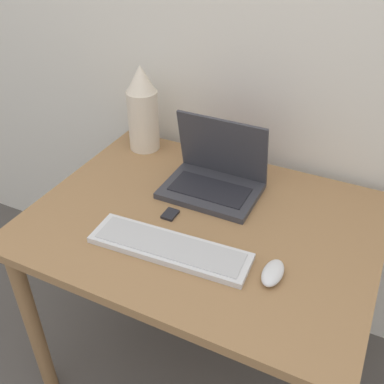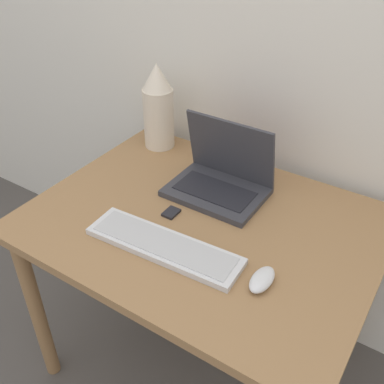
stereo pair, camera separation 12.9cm
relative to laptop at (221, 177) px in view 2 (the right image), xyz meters
name	(u,v)px [view 2 (the right image)]	position (x,y,z in m)	size (l,w,h in m)	color
wall_back	(285,0)	(0.03, 0.29, 0.49)	(6.00, 0.05, 2.50)	silver
desk	(202,243)	(0.03, -0.16, -0.15)	(1.03, 0.78, 0.71)	olive
laptop	(221,177)	(0.00, 0.00, 0.00)	(0.30, 0.22, 0.24)	#333338
keyboard	(164,246)	(0.01, -0.33, -0.04)	(0.46, 0.15, 0.02)	silver
mouse	(262,280)	(0.29, -0.30, -0.04)	(0.05, 0.10, 0.03)	silver
vase	(158,107)	(-0.35, 0.14, 0.10)	(0.11, 0.11, 0.32)	beige
mp3_player	(171,213)	(-0.06, -0.19, -0.05)	(0.04, 0.05, 0.01)	black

